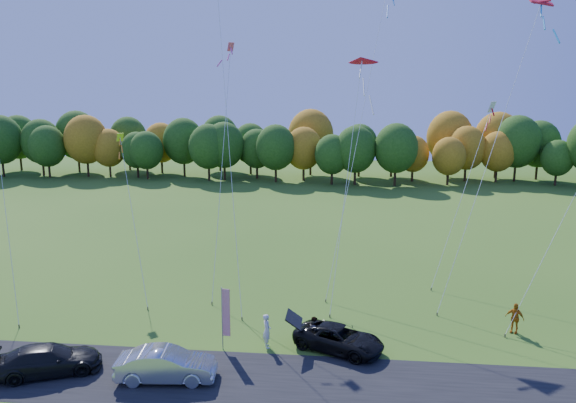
# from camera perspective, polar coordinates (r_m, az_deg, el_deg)

# --- Properties ---
(ground) EXTENTS (160.00, 160.00, 0.00)m
(ground) POSITION_cam_1_polar(r_m,az_deg,el_deg) (32.39, -1.16, -14.43)
(ground) COLOR #315C18
(asphalt_strip) EXTENTS (90.00, 6.00, 0.01)m
(asphalt_strip) POSITION_cam_1_polar(r_m,az_deg,el_deg) (28.89, -2.20, -17.90)
(asphalt_strip) COLOR black
(asphalt_strip) RESTS_ON ground
(tree_line) EXTENTS (116.00, 12.00, 10.00)m
(tree_line) POSITION_cam_1_polar(r_m,az_deg,el_deg) (85.12, 3.49, 2.08)
(tree_line) COLOR #1E4711
(tree_line) RESTS_ON ground
(black_suv) EXTENTS (5.47, 4.13, 1.38)m
(black_suv) POSITION_cam_1_polar(r_m,az_deg,el_deg) (31.72, 5.20, -13.68)
(black_suv) COLOR black
(black_suv) RESTS_ON ground
(silver_sedan) EXTENTS (5.02, 2.17, 1.61)m
(silver_sedan) POSITION_cam_1_polar(r_m,az_deg,el_deg) (29.33, -12.27, -15.91)
(silver_sedan) COLOR #B6B7BC
(silver_sedan) RESTS_ON ground
(dark_truck_a) EXTENTS (5.53, 3.94, 1.49)m
(dark_truck_a) POSITION_cam_1_polar(r_m,az_deg,el_deg) (31.71, -23.16, -14.55)
(dark_truck_a) COLOR black
(dark_truck_a) RESTS_ON ground
(person_tailgate_a) EXTENTS (0.67, 0.82, 1.93)m
(person_tailgate_a) POSITION_cam_1_polar(r_m,az_deg,el_deg) (31.85, -2.16, -12.98)
(person_tailgate_a) COLOR silver
(person_tailgate_a) RESTS_ON ground
(person_tailgate_b) EXTENTS (0.68, 0.84, 1.61)m
(person_tailgate_b) POSITION_cam_1_polar(r_m,az_deg,el_deg) (32.29, 2.71, -12.94)
(person_tailgate_b) COLOR gray
(person_tailgate_b) RESTS_ON ground
(person_east) EXTENTS (1.15, 0.91, 1.82)m
(person_east) POSITION_cam_1_polar(r_m,az_deg,el_deg) (36.07, 22.04, -10.92)
(person_east) COLOR #BA6511
(person_east) RESTS_ON ground
(feather_flag) EXTENTS (0.48, 0.11, 3.61)m
(feather_flag) POSITION_cam_1_polar(r_m,az_deg,el_deg) (31.25, -6.41, -11.10)
(feather_flag) COLOR #999999
(feather_flag) RESTS_ON ground
(kite_delta_blue) EXTENTS (5.48, 12.21, 30.04)m
(kite_delta_blue) POSITION_cam_1_polar(r_m,az_deg,el_deg) (38.58, -6.52, 12.09)
(kite_delta_blue) COLOR #4C3F33
(kite_delta_blue) RESTS_ON ground
(kite_parafoil_orange) EXTENTS (5.98, 13.47, 23.17)m
(kite_parafoil_orange) POSITION_cam_1_polar(r_m,az_deg,el_deg) (42.11, 7.36, 7.75)
(kite_parafoil_orange) COLOR #4C3F33
(kite_parafoil_orange) RESTS_ON ground
(kite_delta_red) EXTENTS (2.94, 9.77, 17.29)m
(kite_delta_red) POSITION_cam_1_polar(r_m,az_deg,el_deg) (38.10, 6.11, 2.99)
(kite_delta_red) COLOR #4C3F33
(kite_delta_red) RESTS_ON ground
(kite_parafoil_rainbow) EXTENTS (8.34, 7.22, 20.24)m
(kite_parafoil_rainbow) POSITION_cam_1_polar(r_m,az_deg,el_deg) (38.75, 19.93, 4.65)
(kite_parafoil_rainbow) COLOR #4C3F33
(kite_parafoil_rainbow) RESTS_ON ground
(kite_diamond_yellow) EXTENTS (4.65, 7.57, 11.12)m
(kite_diamond_yellow) POSITION_cam_1_polar(r_m,az_deg,el_deg) (40.37, -15.48, -1.46)
(kite_diamond_yellow) COLOR #4C3F33
(kite_diamond_yellow) RESTS_ON ground
(kite_diamond_green) EXTENTS (3.76, 5.23, 11.77)m
(kite_diamond_green) POSITION_cam_1_polar(r_m,az_deg,el_deg) (39.19, -26.64, -2.12)
(kite_diamond_green) COLOR #4C3F33
(kite_diamond_green) RESTS_ON ground
(kite_diamond_white) EXTENTS (5.40, 6.49, 13.50)m
(kite_diamond_white) POSITION_cam_1_polar(r_m,az_deg,el_deg) (43.00, 17.33, 0.71)
(kite_diamond_white) COLOR #4C3F33
(kite_diamond_white) RESTS_ON ground
(kite_diamond_pink) EXTENTS (1.08, 8.48, 17.69)m
(kite_diamond_pink) POSITION_cam_1_polar(r_m,az_deg,el_deg) (40.19, -6.56, 6.28)
(kite_diamond_pink) COLOR #4C3F33
(kite_diamond_pink) RESTS_ON ground
(kite_diamond_blue_low) EXTENTS (5.74, 4.84, 9.51)m
(kite_diamond_blue_low) POSITION_cam_1_polar(r_m,az_deg,el_deg) (36.78, 24.74, -4.76)
(kite_diamond_blue_low) COLOR #4C3F33
(kite_diamond_blue_low) RESTS_ON ground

